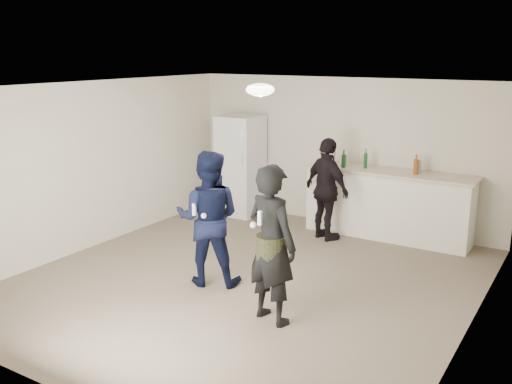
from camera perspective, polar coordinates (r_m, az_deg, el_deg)
The scene contains 21 objects.
floor at distance 7.56m, azimuth -0.80°, elevation -8.80°, with size 6.00×6.00×0.00m, color #6B5B4C.
ceiling at distance 6.99m, azimuth -0.87°, elevation 10.46°, with size 6.00×6.00×0.00m, color silver.
wall_back at distance 9.78m, azimuth 8.65°, elevation 3.95°, with size 6.00×6.00×0.00m, color beige.
wall_front at distance 5.02m, azimuth -19.67°, elevation -6.44°, with size 6.00×6.00×0.00m, color beige.
wall_left at distance 8.92m, azimuth -15.93°, elevation 2.60°, with size 6.00×6.00×0.00m, color beige.
wall_right at distance 6.20m, azimuth 21.18°, elevation -2.71°, with size 6.00×6.00×0.00m, color beige.
counter at distance 9.32m, azimuth 13.02°, elevation -1.33°, with size 2.60×0.56×1.05m, color white.
counter_top at distance 9.19m, azimuth 13.20°, elevation 1.95°, with size 2.68×0.64×0.04m, color beige.
fridge at distance 10.34m, azimuth -1.56°, elevation 2.67°, with size 0.70×0.70×1.80m, color white.
fridge_handle at distance 9.81m, azimuth -1.39°, elevation 4.43°, with size 0.02×0.02×0.60m, color silver.
ceiling_dome at distance 7.24m, azimuth 0.42°, elevation 10.19°, with size 0.36×0.36×0.16m, color white.
shaker at distance 9.47m, azimuth 8.88°, elevation 3.15°, with size 0.08×0.08×0.17m, color silver.
man at distance 7.23m, azimuth -4.80°, elevation -2.64°, with size 0.84×0.66×1.73m, color #0E173E.
woman at distance 6.19m, azimuth 1.59°, elevation -5.25°, with size 0.65×0.43×1.78m, color black.
camo_shorts at distance 6.21m, azimuth 1.58°, elevation -5.59°, with size 0.34×0.34×0.28m, color #2F3719.
spectator at distance 8.98m, azimuth 7.11°, elevation 0.25°, with size 0.95×0.40×1.62m, color black.
remote_man at distance 6.97m, azimuth -6.19°, elevation -1.74°, with size 0.04×0.04×0.15m, color white.
nunchuk_man at distance 6.94m, azimuth -5.24°, elevation -2.39°, with size 0.07×0.07×0.07m, color silver.
remote_woman at distance 5.88m, azimuth 0.39°, elevation -2.62°, with size 0.04×0.04×0.15m, color silver.
nunchuk_woman at distance 5.98m, azimuth -0.29°, elevation -3.32°, with size 0.07×0.07×0.07m, color white.
bottle_cluster at distance 9.16m, azimuth 13.52°, elevation 2.71°, with size 1.22×0.35×0.24m.
Camera 1 is at (3.74, -5.88, 2.93)m, focal length 40.00 mm.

